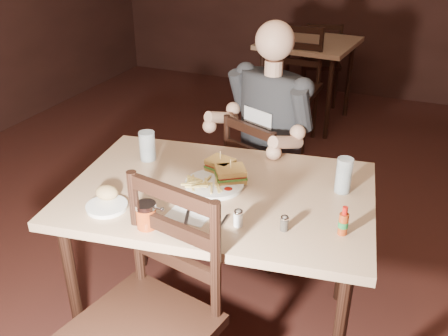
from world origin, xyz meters
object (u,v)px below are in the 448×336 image
at_px(bg_table, 309,51).
at_px(diner, 267,111).
at_px(chair_far, 269,186).
at_px(hot_sauce, 344,221).
at_px(bg_chair_far, 320,63).
at_px(syrup_dispenser, 146,215).
at_px(main_table, 220,205).
at_px(bg_chair_near, 291,89).
at_px(side_plate, 107,207).
at_px(chair_near, 140,331).
at_px(glass_right, 344,175).
at_px(dinner_plate, 214,185).
at_px(glass_left, 147,146).

xyz_separation_m(bg_table, diner, (0.31, -2.16, 0.22)).
xyz_separation_m(chair_far, hot_sauce, (0.53, -0.81, 0.40)).
distance_m(chair_far, bg_chair_far, 2.68).
bearing_deg(syrup_dispenser, main_table, 60.79).
relative_size(bg_chair_near, diner, 1.07).
height_order(bg_table, side_plate, side_plate).
distance_m(bg_table, chair_near, 3.41).
bearing_deg(glass_right, syrup_dispenser, -138.38).
bearing_deg(syrup_dispenser, bg_chair_near, 85.68).
relative_size(chair_far, hot_sauce, 7.47).
xyz_separation_m(chair_far, glass_right, (0.47, -0.50, 0.41)).
relative_size(bg_chair_near, dinner_plate, 3.90).
height_order(chair_near, syrup_dispenser, chair_near).
height_order(glass_right, syrup_dispenser, glass_right).
xyz_separation_m(bg_chair_far, dinner_plate, (0.29, -3.33, 0.35)).
bearing_deg(main_table, glass_right, 21.41).
bearing_deg(diner, side_plate, -86.87).
distance_m(main_table, dinner_plate, 0.09).
xyz_separation_m(bg_chair_far, bg_chair_near, (0.00, -1.10, 0.06)).
relative_size(main_table, bg_table, 1.60).
relative_size(main_table, dinner_plate, 5.58).
xyz_separation_m(chair_far, chair_near, (-0.06, -1.28, 0.06)).
xyz_separation_m(bg_chair_near, dinner_plate, (0.29, -2.23, 0.29)).
distance_m(main_table, bg_chair_far, 3.38).
xyz_separation_m(dinner_plate, hot_sauce, (0.57, -0.14, 0.05)).
bearing_deg(glass_right, bg_chair_far, 104.22).
bearing_deg(hot_sauce, glass_right, 101.14).
distance_m(bg_table, glass_left, 2.67).
bearing_deg(main_table, bg_table, 96.50).
relative_size(chair_near, diner, 1.09).
bearing_deg(bg_table, main_table, -83.50).
height_order(main_table, side_plate, side_plate).
height_order(diner, syrup_dispenser, diner).
height_order(chair_near, bg_chair_near, chair_near).
distance_m(bg_chair_far, glass_left, 3.24).
relative_size(bg_chair_near, glass_left, 6.97).
bearing_deg(bg_table, diner, -81.79).
bearing_deg(hot_sauce, bg_table, 106.44).
distance_m(bg_chair_near, syrup_dispenser, 2.64).
height_order(hot_sauce, syrup_dispenser, hot_sauce).
height_order(chair_near, diner, diner).
bearing_deg(chair_near, dinner_plate, 99.53).
bearing_deg(dinner_plate, hot_sauce, -13.72).
bearing_deg(syrup_dispenser, side_plate, 158.56).
distance_m(bg_table, hot_sauce, 3.05).
xyz_separation_m(diner, dinner_plate, (-0.02, -0.63, -0.12)).
bearing_deg(side_plate, diner, 70.22).
distance_m(bg_chair_near, glass_left, 2.15).
height_order(dinner_plate, glass_left, glass_left).
relative_size(syrup_dispenser, side_plate, 0.64).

